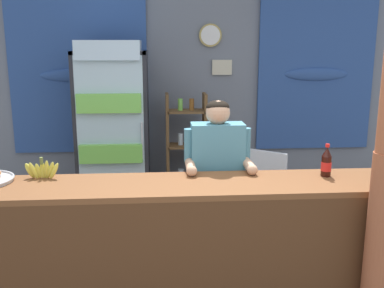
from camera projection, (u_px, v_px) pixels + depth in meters
ground_plane at (210, 262)px, 3.98m from camera, size 7.55×7.55×0.00m
back_wall_curtained at (194, 89)px, 5.42m from camera, size 5.52×0.22×2.71m
stall_counter at (218, 240)px, 3.03m from camera, size 3.67×0.55×0.99m
drink_fridge at (113, 122)px, 4.89m from camera, size 0.79×0.67×1.97m
bottle_shelf_rack at (186, 149)px, 5.22m from camera, size 0.48×0.28×1.38m
plastic_lawn_chair at (271, 182)px, 4.68m from camera, size 0.62×0.62×0.86m
shopkeeper at (217, 170)px, 3.49m from camera, size 0.53×0.42×1.51m
soda_bottle_cola at (326, 163)px, 3.19m from camera, size 0.07×0.07×0.24m
banana_bunch at (42, 170)px, 3.15m from camera, size 0.27×0.07×0.16m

